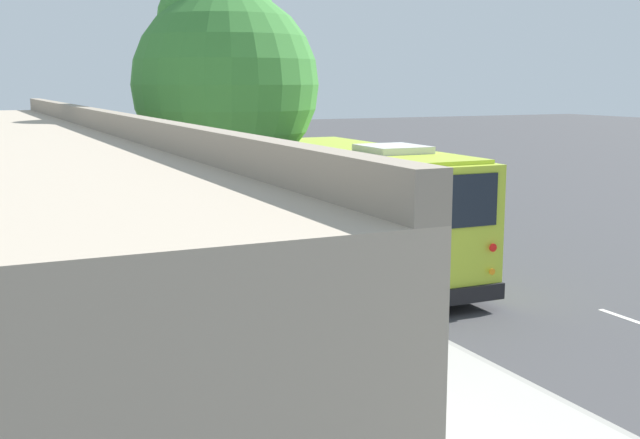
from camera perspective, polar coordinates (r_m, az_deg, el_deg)
name	(u,v)px	position (r m, az deg, el deg)	size (l,w,h in m)	color
ground_plane	(360,262)	(22.77, 2.83, -3.01)	(160.00, 160.00, 0.00)	#3D3D3F
sidewalk_slab	(218,274)	(21.16, -7.29, -3.86)	(80.00, 4.24, 0.15)	#A3A099
curb_strip	(295,266)	(21.90, -1.82, -3.31)	(80.00, 0.14, 0.15)	gray
shuttle_bus	(362,203)	(20.98, 3.04, 1.15)	(8.96, 2.73, 3.52)	#ADC633
parked_sedan_black	(224,199)	(31.14, -6.82, 1.49)	(4.19, 1.74, 1.27)	black
parked_sedan_navy	(177,182)	(36.63, -10.15, 2.65)	(4.47, 1.73, 1.27)	#19234C
parked_sedan_maroon	(147,169)	(42.36, -12.22, 3.54)	(4.58, 1.75, 1.29)	maroon
parked_sedan_tan	(129,159)	(48.01, -13.46, 4.22)	(4.42, 1.98, 1.32)	tan
parked_sedan_gray	(110,151)	(53.89, -14.73, 4.71)	(4.24, 1.80, 1.27)	slate
street_tree	(224,72)	(22.12, -6.84, 10.38)	(5.02, 5.02, 8.07)	brown
sign_post_near	(376,283)	(16.83, 4.01, -4.54)	(0.06, 0.22, 1.41)	gray
sign_post_far	(331,259)	(18.70, 0.77, -2.85)	(0.06, 0.22, 1.55)	gray
fire_hydrant	(217,219)	(26.68, -7.31, 0.02)	(0.22, 0.22, 0.81)	gold
lane_stripe_mid	(473,265)	(22.67, 10.83, -3.23)	(2.40, 0.14, 0.01)	silver
lane_stripe_ahead	(370,230)	(27.64, 3.55, -0.73)	(2.40, 0.14, 0.01)	silver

